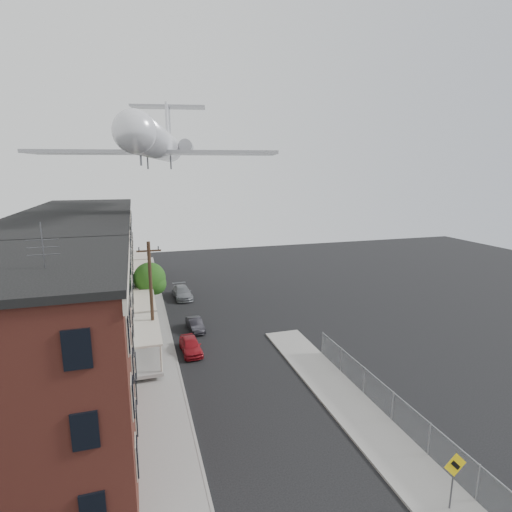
{
  "coord_description": "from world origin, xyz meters",
  "views": [
    {
      "loc": [
        -6.42,
        -12.33,
        14.07
      ],
      "look_at": [
        -0.49,
        7.2,
        9.77
      ],
      "focal_mm": 28.0,
      "sensor_mm": 36.0,
      "label": 1
    }
  ],
  "objects_px": {
    "warning_sign": "(454,472)",
    "airplane": "(158,143)",
    "car_mid": "(195,324)",
    "car_far": "(182,292)",
    "utility_pole": "(151,297)",
    "street_tree": "(151,280)",
    "car_near": "(191,345)"
  },
  "relations": [
    {
      "from": "warning_sign",
      "to": "airplane",
      "type": "xyz_separation_m",
      "value": [
        -9.47,
        30.06,
        14.96
      ]
    },
    {
      "from": "car_mid",
      "to": "car_far",
      "type": "bearing_deg",
      "value": 85.75
    },
    {
      "from": "utility_pole",
      "to": "street_tree",
      "type": "height_order",
      "value": "utility_pole"
    },
    {
      "from": "car_near",
      "to": "car_mid",
      "type": "relative_size",
      "value": 1.1
    },
    {
      "from": "car_near",
      "to": "airplane",
      "type": "relative_size",
      "value": 0.14
    },
    {
      "from": "warning_sign",
      "to": "car_mid",
      "type": "xyz_separation_m",
      "value": [
        -7.4,
        22.87,
        -1.33
      ]
    },
    {
      "from": "utility_pole",
      "to": "street_tree",
      "type": "xyz_separation_m",
      "value": [
        0.33,
        9.92,
        -1.22
      ]
    },
    {
      "from": "car_near",
      "to": "utility_pole",
      "type": "bearing_deg",
      "value": 164.05
    },
    {
      "from": "car_near",
      "to": "car_far",
      "type": "bearing_deg",
      "value": 83.21
    },
    {
      "from": "warning_sign",
      "to": "car_far",
      "type": "xyz_separation_m",
      "value": [
        -7.4,
        32.82,
        -1.22
      ]
    },
    {
      "from": "utility_pole",
      "to": "street_tree",
      "type": "relative_size",
      "value": 1.73
    },
    {
      "from": "car_mid",
      "to": "car_far",
      "type": "distance_m",
      "value": 9.95
    },
    {
      "from": "car_near",
      "to": "car_far",
      "type": "height_order",
      "value": "car_far"
    },
    {
      "from": "airplane",
      "to": "car_mid",
      "type": "bearing_deg",
      "value": -73.95
    },
    {
      "from": "warning_sign",
      "to": "utility_pole",
      "type": "bearing_deg",
      "value": 120.48
    },
    {
      "from": "street_tree",
      "to": "airplane",
      "type": "bearing_deg",
      "value": 38.27
    },
    {
      "from": "utility_pole",
      "to": "car_near",
      "type": "height_order",
      "value": "utility_pole"
    },
    {
      "from": "street_tree",
      "to": "car_far",
      "type": "xyz_separation_m",
      "value": [
        3.47,
        3.87,
        -2.78
      ]
    },
    {
      "from": "street_tree",
      "to": "airplane",
      "type": "relative_size",
      "value": 0.2
    },
    {
      "from": "street_tree",
      "to": "utility_pole",
      "type": "bearing_deg",
      "value": -91.89
    },
    {
      "from": "airplane",
      "to": "car_far",
      "type": "bearing_deg",
      "value": 53.18
    },
    {
      "from": "car_near",
      "to": "street_tree",
      "type": "bearing_deg",
      "value": 100.31
    },
    {
      "from": "car_mid",
      "to": "airplane",
      "type": "height_order",
      "value": "airplane"
    },
    {
      "from": "warning_sign",
      "to": "airplane",
      "type": "relative_size",
      "value": 0.11
    },
    {
      "from": "warning_sign",
      "to": "car_near",
      "type": "height_order",
      "value": "warning_sign"
    },
    {
      "from": "utility_pole",
      "to": "airplane",
      "type": "distance_m",
      "value": 16.51
    },
    {
      "from": "utility_pole",
      "to": "car_near",
      "type": "distance_m",
      "value": 4.95
    },
    {
      "from": "street_tree",
      "to": "car_mid",
      "type": "height_order",
      "value": "street_tree"
    },
    {
      "from": "car_near",
      "to": "car_mid",
      "type": "distance_m",
      "value": 4.61
    },
    {
      "from": "car_mid",
      "to": "airplane",
      "type": "xyz_separation_m",
      "value": [
        -2.07,
        7.18,
        16.29
      ]
    },
    {
      "from": "street_tree",
      "to": "car_near",
      "type": "relative_size",
      "value": 1.41
    },
    {
      "from": "warning_sign",
      "to": "utility_pole",
      "type": "relative_size",
      "value": 0.31
    }
  ]
}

